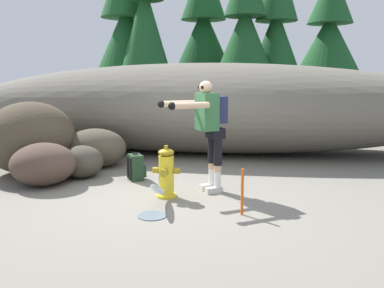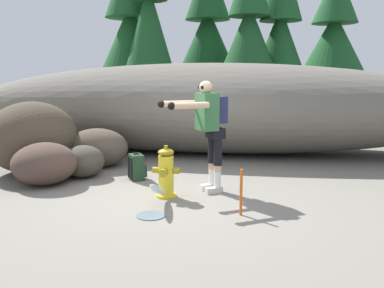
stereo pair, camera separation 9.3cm
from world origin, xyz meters
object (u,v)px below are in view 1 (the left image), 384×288
boulder_mid (95,148)px  survey_stake (242,192)px  spare_backpack (136,167)px  boulder_outlier (43,164)px  fire_hydrant (166,174)px  boulder_large (30,137)px  boulder_small (82,162)px  utility_worker (208,122)px

boulder_mid → survey_stake: bearing=-39.4°
spare_backpack → boulder_outlier: (-1.40, -0.55, 0.13)m
fire_hydrant → spare_backpack: bearing=128.4°
boulder_large → boulder_mid: (1.01, 0.57, -0.27)m
boulder_outlier → survey_stake: (3.25, -1.01, -0.05)m
boulder_small → boulder_outlier: boulder_outlier is taller
boulder_large → boulder_small: size_ratio=2.44×
spare_backpack → boulder_large: size_ratio=0.26×
fire_hydrant → survey_stake: (1.13, -0.63, -0.05)m
spare_backpack → survey_stake: survey_stake is taller
utility_worker → boulder_small: 2.50m
spare_backpack → boulder_outlier: bearing=169.2°
boulder_outlier → survey_stake: boulder_outlier is taller
boulder_large → boulder_outlier: bearing=-50.6°
boulder_large → boulder_small: boulder_large is taller
boulder_large → survey_stake: 4.35m
utility_worker → fire_hydrant: bearing=0.3°
spare_backpack → boulder_mid: bearing=109.4°
fire_hydrant → boulder_mid: fire_hydrant is taller
boulder_small → survey_stake: (2.85, -1.59, 0.02)m
boulder_mid → boulder_outlier: 1.43m
boulder_large → boulder_small: 1.17m
fire_hydrant → boulder_small: size_ratio=1.02×
spare_backpack → survey_stake: (1.86, -1.55, 0.08)m
boulder_outlier → survey_stake: size_ratio=1.75×
spare_backpack → boulder_small: size_ratio=0.62×
utility_worker → boulder_outlier: size_ratio=1.62×
spare_backpack → utility_worker: bearing=-55.4°
utility_worker → boulder_mid: (-2.37, 1.40, -0.70)m
fire_hydrant → boulder_outlier: 2.16m
utility_worker → spare_backpack: (-1.30, 0.56, -0.86)m
spare_backpack → boulder_large: bearing=140.2°
boulder_large → boulder_small: (1.09, -0.24, -0.37)m
boulder_outlier → fire_hydrant: bearing=-10.0°
spare_backpack → boulder_small: 0.99m
utility_worker → spare_backpack: bearing=-55.6°
boulder_small → boulder_outlier: bearing=-124.8°
utility_worker → boulder_small: size_ratio=2.24×
utility_worker → boulder_outlier: (-2.70, 0.01, -0.73)m
boulder_large → utility_worker: bearing=-13.9°
boulder_large → boulder_mid: 1.19m
fire_hydrant → boulder_mid: (-1.80, 1.77, 0.03)m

